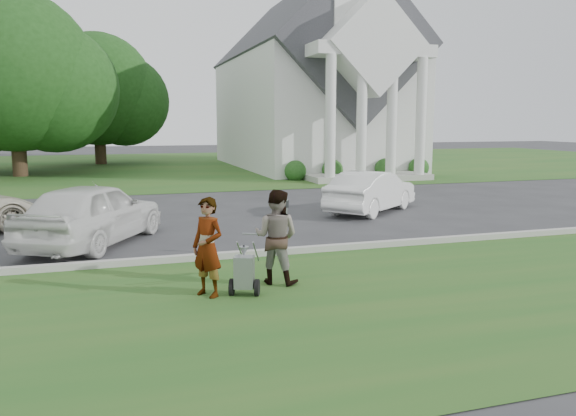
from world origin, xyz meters
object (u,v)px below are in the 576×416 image
parking_meter_near (286,221)px  car_b (93,213)px  tree_back (98,95)px  car_d (371,192)px  church (312,73)px  person_right (276,237)px  person_left (208,248)px  striping_cart (244,273)px  tree_left (13,79)px

parking_meter_near → car_b: (-4.02, 2.55, -0.03)m
tree_back → car_d: 26.41m
church → person_right: church is taller
person_left → car_d: bearing=99.7°
person_left → person_right: (1.30, 0.40, 0.02)m
striping_cart → person_right: 1.01m
tree_back → parking_meter_near: size_ratio=7.62×
tree_left → car_b: bearing=-77.5°
parking_meter_near → car_b: car_b is taller
striping_cart → car_d: car_d is taller
striping_cart → car_b: (-2.53, 4.96, 0.37)m
church → car_b: (-12.77, -20.22, -5.18)m
church → tree_back: 14.77m
person_left → car_b: person_left is taller
tree_left → striping_cart: 25.44m
striping_cart → parking_meter_near: bearing=80.1°
tree_left → car_b: 20.04m
tree_back → parking_meter_near: (4.26, -29.64, -3.93)m
person_left → striping_cart: bearing=38.1°
tree_back → striping_cart: (2.77, -32.06, -4.33)m
tree_left → striping_cart: size_ratio=10.00×
striping_cart → car_b: car_b is taller
tree_left → tree_back: size_ratio=1.11×
tree_left → parking_meter_near: (8.26, -21.64, -4.31)m
striping_cart → car_b: bearing=138.8°
church → parking_meter_near: bearing=-111.0°
striping_cart → church: bearing=89.7°
parking_meter_near → tree_left: bearing=110.9°
car_d → tree_left: bearing=-1.2°
person_left → tree_back: bearing=145.3°
striping_cart → car_d: (5.95, 7.47, 0.27)m
church → person_right: (-9.53, -24.65, -5.09)m
tree_back → person_right: (3.49, -31.52, -3.87)m
tree_back → person_left: (2.19, -31.92, -3.89)m
tree_back → person_right: tree_back is taller
tree_back → parking_meter_near: bearing=-81.8°
person_right → car_d: person_right is taller
car_b → striping_cart: bearing=146.0°
parking_meter_near → car_d: (4.46, 5.05, -0.13)m
church → person_left: church is taller
tree_left → car_b: tree_left is taller
car_d → tree_back: bearing=-19.2°
tree_left → car_d: tree_left is taller
person_right → car_b: bearing=-17.8°
person_left → car_d: (6.53, 7.33, -0.17)m
church → tree_back: size_ratio=2.51×
church → striping_cart: bearing=-112.1°
church → tree_left: bearing=-176.2°
tree_back → car_b: tree_back is taller
car_b → car_d: (8.48, 2.50, -0.10)m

